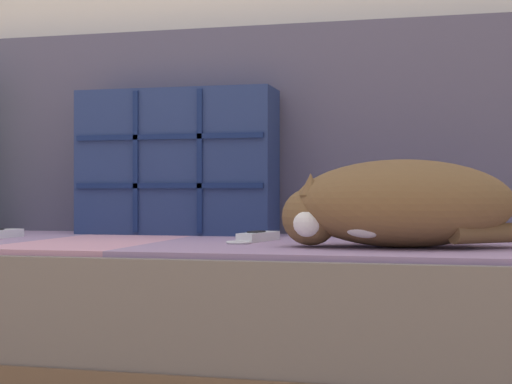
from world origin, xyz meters
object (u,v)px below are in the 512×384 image
couch (119,323)px  throw_pillow_quilted (177,162)px  sleeping_cat (395,205)px  game_remote_far (257,237)px

couch → throw_pillow_quilted: (0.07, 0.18, 0.36)m
sleeping_cat → throw_pillow_quilted: bearing=147.6°
couch → sleeping_cat: 0.68m
couch → throw_pillow_quilted: throw_pillow_quilted is taller
couch → throw_pillow_quilted: bearing=69.6°
couch → throw_pillow_quilted: 0.41m
throw_pillow_quilted → game_remote_far: (0.25, -0.22, -0.16)m
couch → game_remote_far: game_remote_far is taller
sleeping_cat → game_remote_far: size_ratio=2.43×
sleeping_cat → game_remote_far: bearing=158.0°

